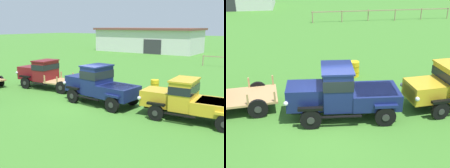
% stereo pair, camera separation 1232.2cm
% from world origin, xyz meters
% --- Properties ---
extents(ground_plane, '(240.00, 240.00, 0.00)m').
position_xyz_m(ground_plane, '(0.00, 0.00, 0.00)').
color(ground_plane, '#3D7528').
extents(paddock_fence, '(15.99, 0.48, 1.27)m').
position_xyz_m(paddock_fence, '(8.65, 21.16, 0.91)').
color(paddock_fence, '#997F60').
rests_on(paddock_fence, ground).
extents(vintage_truck_midrow_center, '(5.07, 2.45, 2.36)m').
position_xyz_m(vintage_truck_midrow_center, '(0.59, 1.03, 1.19)').
color(vintage_truck_midrow_center, black).
rests_on(vintage_truck_midrow_center, ground).
extents(oil_drum_near_fence, '(0.62, 0.62, 0.93)m').
position_xyz_m(oil_drum_near_fence, '(2.13, 5.52, 0.46)').
color(oil_drum_near_fence, gold).
rests_on(oil_drum_near_fence, ground).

